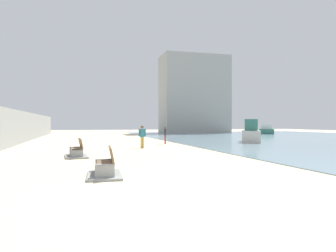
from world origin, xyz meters
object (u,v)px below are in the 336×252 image
(bench_far, at_px, (77,153))
(person_walking, at_px, (142,135))
(person_standing, at_px, (165,134))
(bench_near, at_px, (105,169))
(boat_nearest, at_px, (266,130))
(boat_mid_bay, at_px, (251,134))

(bench_far, height_order, person_walking, person_walking)
(person_walking, xyz_separation_m, person_standing, (2.82, 4.17, -0.07))
(bench_near, bearing_deg, person_standing, 67.78)
(boat_nearest, bearing_deg, bench_far, -136.36)
(boat_nearest, relative_size, boat_mid_bay, 1.47)
(person_walking, bearing_deg, person_standing, 55.94)
(bench_far, xyz_separation_m, boat_mid_bay, (15.37, 8.70, 0.58))
(bench_far, bearing_deg, bench_near, -81.30)
(bench_far, distance_m, boat_mid_bay, 17.67)
(bench_far, height_order, boat_nearest, boat_nearest)
(person_standing, bearing_deg, bench_near, -112.22)
(bench_far, bearing_deg, person_standing, 50.87)
(person_standing, bearing_deg, boat_mid_bay, -1.18)
(bench_near, xyz_separation_m, boat_nearest, (29.14, 35.13, 0.41))
(bench_near, distance_m, person_standing, 16.50)
(bench_far, bearing_deg, boat_mid_bay, 29.52)
(bench_far, relative_size, boat_nearest, 0.33)
(bench_far, relative_size, person_standing, 1.44)
(person_standing, relative_size, boat_nearest, 0.23)
(person_walking, bearing_deg, boat_nearest, 43.05)
(bench_far, height_order, boat_mid_bay, boat_mid_bay)
(boat_nearest, xyz_separation_m, boat_mid_bay, (-14.76, -20.03, 0.17))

